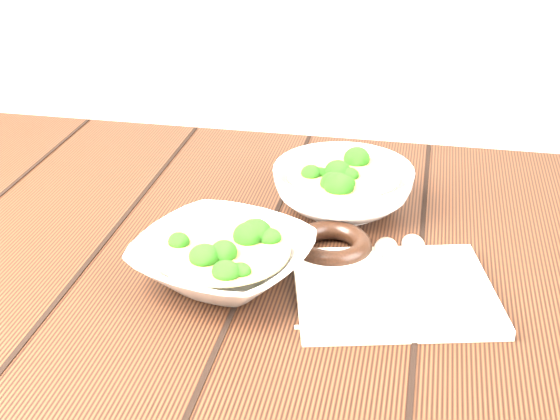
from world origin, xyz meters
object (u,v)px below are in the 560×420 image
at_px(napkin, 394,291).
at_px(trivet, 331,245).
at_px(soup_bowl_back, 343,187).
at_px(table, 274,333).
at_px(soup_bowl_front, 223,258).

bearing_deg(napkin, trivet, 122.53).
bearing_deg(trivet, soup_bowl_back, 91.00).
relative_size(table, napkin, 5.39).
bearing_deg(napkin, table, 143.55).
xyz_separation_m(soup_bowl_back, trivet, (0.00, -0.13, -0.02)).
relative_size(soup_bowl_front, napkin, 1.12).
bearing_deg(soup_bowl_front, trivet, 33.96).
height_order(soup_bowl_back, trivet, soup_bowl_back).
relative_size(soup_bowl_front, trivet, 2.45).
bearing_deg(trivet, soup_bowl_front, -146.04).
relative_size(table, soup_bowl_back, 5.96).
xyz_separation_m(soup_bowl_front, napkin, (0.20, -0.00, -0.02)).
distance_m(table, trivet, 0.15).
distance_m(soup_bowl_back, trivet, 0.13).
bearing_deg(soup_bowl_back, napkin, -67.54).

